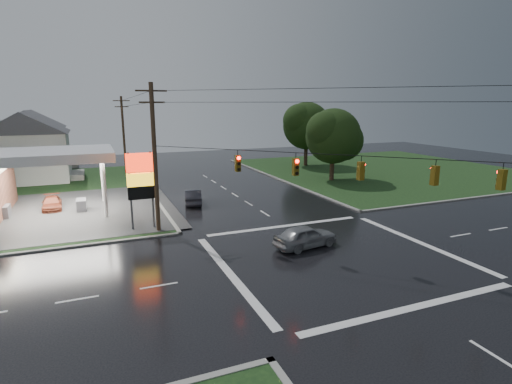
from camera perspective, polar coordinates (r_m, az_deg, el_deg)
name	(u,v)px	position (r m, az deg, el deg)	size (l,w,h in m)	color
ground	(334,256)	(26.20, 11.11, -9.01)	(120.00, 120.00, 0.00)	black
grass_ne	(386,170)	(61.65, 18.09, 3.06)	(36.00, 36.00, 0.08)	black
pylon_sign	(141,178)	(31.35, -16.17, 1.92)	(2.00, 0.35, 6.00)	#59595E
utility_pole_nw	(155,157)	(30.23, -14.26, 4.93)	(2.20, 0.32, 11.00)	#382619
utility_pole_n	(124,134)	(58.49, -18.39, 7.92)	(2.20, 0.32, 10.50)	#382619
traffic_signals	(339,155)	(24.59, 11.80, 5.18)	(26.87, 26.87, 1.47)	black
house_near	(28,146)	(56.89, -29.77, 5.73)	(11.05, 8.48, 8.60)	silver
house_far	(31,139)	(68.88, -29.42, 6.67)	(11.05, 8.48, 8.60)	silver
tree_ne_near	(334,136)	(50.71, 11.11, 7.82)	(7.99, 6.80, 8.98)	black
tree_ne_far	(307,126)	(62.45, 7.35, 9.36)	(8.46, 7.20, 9.80)	black
car_north	(193,197)	(39.02, -9.02, -0.66)	(1.53, 4.39, 1.45)	#202129
car_crossing	(305,236)	(27.25, 7.06, -6.30)	(1.80, 4.48, 1.53)	slate
car_pump	(52,203)	(41.09, -27.14, -1.44)	(1.63, 4.00, 1.16)	#612616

